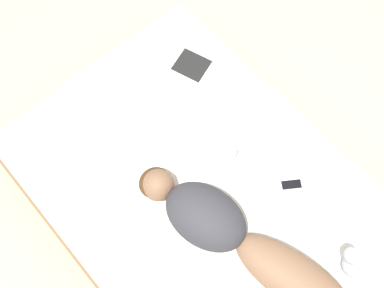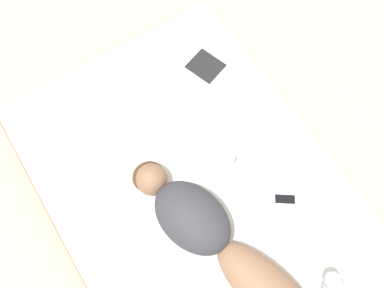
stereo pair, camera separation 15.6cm
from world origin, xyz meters
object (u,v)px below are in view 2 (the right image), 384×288
Objects in this scene: coffee_mug at (227,158)px; cell_phone at (285,199)px; person at (218,243)px; open_magazine at (192,81)px.

coffee_mug is 0.87× the size of cell_phone.
person is 1.01m from open_magazine.
person reaches higher than cell_phone.
coffee_mug is at bearing 56.25° from cell_phone.
person is 2.11× the size of open_magazine.
person is at bearing -130.23° from coffee_mug.
person is at bearing 126.55° from cell_phone.
open_magazine is 0.90m from cell_phone.
open_magazine and cell_phone have the same top height.
cell_phone is at bearing -68.91° from coffee_mug.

